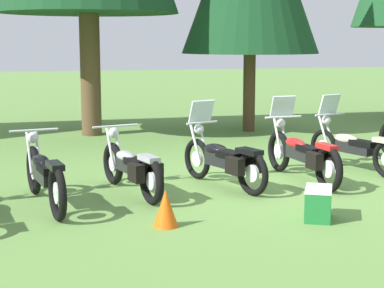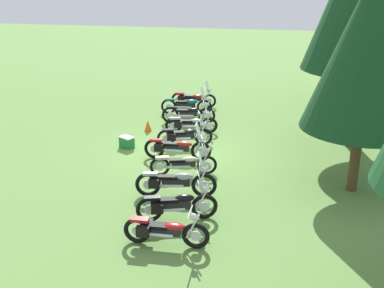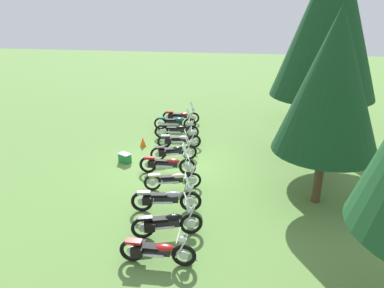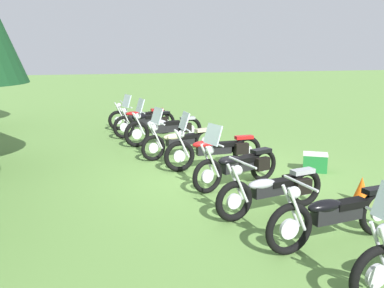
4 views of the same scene
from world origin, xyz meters
name	(u,v)px [view 3 (image 3 of 4)]	position (x,y,z in m)	size (l,w,h in m)	color
ground_plane	(173,167)	(0.00, 0.00, 0.00)	(80.00, 80.00, 0.00)	#608C42
motorcycle_0	(180,116)	(-6.19, -0.92, 0.45)	(0.76, 2.26, 1.35)	black
motorcycle_1	(176,122)	(-4.86, -0.91, 0.47)	(0.75, 2.40, 1.37)	black
motorcycle_2	(177,130)	(-3.50, -0.55, 0.46)	(0.72, 2.35, 1.03)	black
motorcycle_3	(178,140)	(-2.18, -0.21, 0.42)	(0.87, 2.16, 1.00)	black
motorcycle_4	(173,151)	(-0.67, -0.13, 0.46)	(0.94, 2.06, 1.35)	black
motorcycle_5	(167,164)	(0.73, -0.09, 0.46)	(0.70, 2.42, 1.38)	black
motorcycle_6	(174,179)	(2.00, 0.48, 0.45)	(0.89, 2.15, 1.34)	black
motorcycle_7	(166,199)	(3.59, 0.55, 0.48)	(0.81, 2.41, 1.39)	black
motorcycle_8	(166,223)	(4.95, 0.91, 0.48)	(0.95, 2.13, 1.37)	black
motorcycle_9	(156,251)	(6.22, 0.91, 0.42)	(0.69, 2.15, 1.00)	black
pine_tree_0	(321,34)	(-8.01, 6.92, 5.14)	(3.59, 3.59, 8.18)	#4C3823
pine_tree_1	(331,18)	(-1.98, 6.18, 6.17)	(4.37, 4.37, 9.42)	brown
pine_tree_2	(332,82)	(2.03, 5.75, 4.37)	(3.49, 3.49, 6.75)	#4C3823
picnic_cooler	(125,158)	(-0.09, -2.24, 0.22)	(0.56, 0.64, 0.43)	#1E7233
traffic_cone	(143,142)	(-2.10, -2.01, 0.24)	(0.32, 0.32, 0.48)	#EA590F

